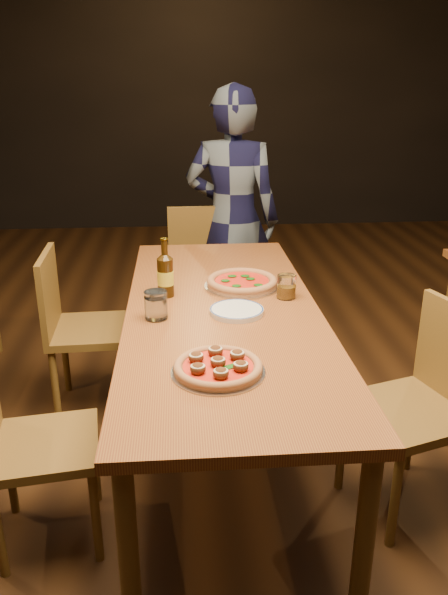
{
  "coord_description": "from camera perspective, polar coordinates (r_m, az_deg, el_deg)",
  "views": [
    {
      "loc": [
        -0.17,
        -2.22,
        1.65
      ],
      "look_at": [
        0.0,
        -0.05,
        0.82
      ],
      "focal_mm": 35.0,
      "sensor_mm": 36.0,
      "label": 1
    }
  ],
  "objects": [
    {
      "name": "pizza_margherita",
      "position": [
        2.65,
        1.78,
        1.52
      ],
      "size": [
        0.35,
        0.35,
        0.05
      ],
      "rotation": [
        0.0,
        0.0,
        0.14
      ],
      "color": "#B7B7BF",
      "rests_on": "table_main"
    },
    {
      "name": "ground",
      "position": [
        2.78,
        -0.08,
        -15.64
      ],
      "size": [
        9.0,
        9.0,
        0.0
      ],
      "primitive_type": "plane",
      "color": "black"
    },
    {
      "name": "diner",
      "position": [
        3.67,
        0.82,
        7.65
      ],
      "size": [
        0.67,
        0.53,
        1.62
      ],
      "primitive_type": "imported",
      "rotation": [
        0.0,
        0.0,
        2.89
      ],
      "color": "black",
      "rests_on": "ground"
    },
    {
      "name": "chair_end",
      "position": [
        3.55,
        -1.83,
        1.45
      ],
      "size": [
        0.45,
        0.45,
        0.94
      ],
      "primitive_type": null,
      "rotation": [
        0.0,
        0.0,
        0.01
      ],
      "color": "brown",
      "rests_on": "ground"
    },
    {
      "name": "room_shell",
      "position": [
        2.24,
        -0.11,
        26.13
      ],
      "size": [
        9.0,
        9.0,
        9.0
      ],
      "color": "black",
      "rests_on": "ground"
    },
    {
      "name": "amber_glass",
      "position": [
        2.52,
        6.15,
        1.08
      ],
      "size": [
        0.08,
        0.08,
        0.1
      ],
      "primitive_type": "cylinder",
      "color": "#8E5610",
      "rests_on": "table_main"
    },
    {
      "name": "pizza_meatball",
      "position": [
        1.89,
        -0.59,
        -6.82
      ],
      "size": [
        0.31,
        0.31,
        0.06
      ],
      "rotation": [
        0.0,
        0.0,
        0.3
      ],
      "color": "#B7B7BF",
      "rests_on": "table_main"
    },
    {
      "name": "chair_main_e",
      "position": [
        2.4,
        17.85,
        -10.5
      ],
      "size": [
        0.52,
        0.52,
        0.89
      ],
      "primitive_type": null,
      "rotation": [
        0.0,
        0.0,
        -1.27
      ],
      "color": "brown",
      "rests_on": "ground"
    },
    {
      "name": "chair_main_nw",
      "position": [
        2.25,
        -17.28,
        -13.59
      ],
      "size": [
        0.43,
        0.43,
        0.82
      ],
      "primitive_type": null,
      "rotation": [
        0.0,
        0.0,
        1.71
      ],
      "color": "brown",
      "rests_on": "ground"
    },
    {
      "name": "chair_main_sw",
      "position": [
        3.04,
        -12.88,
        -3.01
      ],
      "size": [
        0.43,
        0.43,
        0.89
      ],
      "primitive_type": null,
      "rotation": [
        0.0,
        0.0,
        1.61
      ],
      "color": "brown",
      "rests_on": "ground"
    },
    {
      "name": "beer_bottle",
      "position": [
        2.53,
        -5.78,
        2.1
      ],
      "size": [
        0.07,
        0.07,
        0.26
      ],
      "rotation": [
        0.0,
        0.0,
        -0.38
      ],
      "color": "black",
      "rests_on": "table_main"
    },
    {
      "name": "table_main",
      "position": [
        2.43,
        -0.09,
        -2.7
      ],
      "size": [
        0.8,
        2.0,
        0.75
      ],
      "color": "maroon",
      "rests_on": "ground"
    },
    {
      "name": "plate_stack",
      "position": [
        2.36,
        1.25,
        -1.34
      ],
      "size": [
        0.22,
        0.22,
        0.02
      ],
      "primitive_type": "cylinder",
      "color": "white",
      "rests_on": "table_main"
    },
    {
      "name": "water_glass",
      "position": [
        2.31,
        -6.72,
        -0.75
      ],
      "size": [
        0.09,
        0.09,
        0.11
      ],
      "primitive_type": "cylinder",
      "color": "white",
      "rests_on": "table_main"
    }
  ]
}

